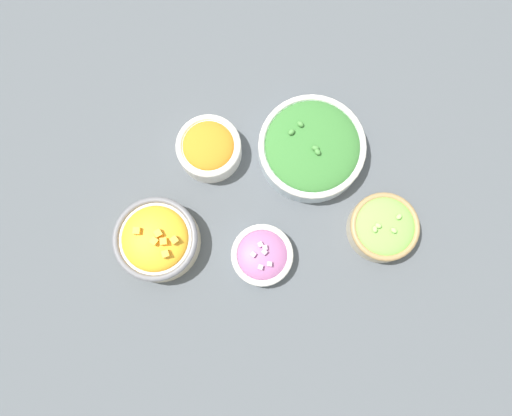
% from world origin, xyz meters
% --- Properties ---
extents(ground_plane, '(3.00, 3.00, 0.00)m').
position_xyz_m(ground_plane, '(0.00, 0.00, 0.00)').
color(ground_plane, '#4C5156').
extents(bowl_carrots, '(0.13, 0.13, 0.06)m').
position_xyz_m(bowl_carrots, '(-0.04, 0.14, 0.03)').
color(bowl_carrots, silver).
rests_on(bowl_carrots, ground_plane).
extents(bowl_red_onion, '(0.12, 0.12, 0.06)m').
position_xyz_m(bowl_red_onion, '(-0.02, -0.09, 0.02)').
color(bowl_red_onion, silver).
rests_on(bowl_red_onion, ground_plane).
extents(bowl_squash, '(0.16, 0.16, 0.09)m').
position_xyz_m(bowl_squash, '(-0.20, 0.01, 0.04)').
color(bowl_squash, beige).
rests_on(bowl_squash, ground_plane).
extents(bowl_broccoli, '(0.21, 0.21, 0.08)m').
position_xyz_m(bowl_broccoli, '(0.14, 0.07, 0.03)').
color(bowl_broccoli, '#B2C1CC').
rests_on(bowl_broccoli, ground_plane).
extents(bowl_lettuce, '(0.13, 0.13, 0.06)m').
position_xyz_m(bowl_lettuce, '(0.21, -0.12, 0.03)').
color(bowl_lettuce, beige).
rests_on(bowl_lettuce, ground_plane).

